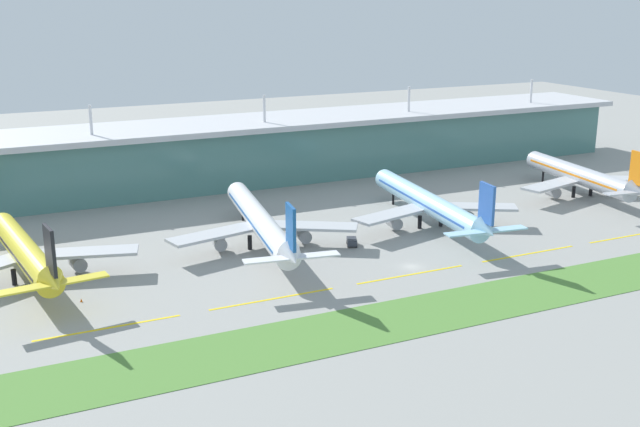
{
  "coord_description": "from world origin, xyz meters",
  "views": [
    {
      "loc": [
        -93.0,
        -144.79,
        61.6
      ],
      "look_at": [
        -10.39,
        28.41,
        7.0
      ],
      "focal_mm": 43.31,
      "sensor_mm": 36.0,
      "label": 1
    }
  ],
  "objects_px": {
    "airliner_farthest": "(581,176)",
    "pushback_tug": "(352,241)",
    "airliner_near_middle": "(261,222)",
    "safety_cone_right_wingtip": "(81,300)",
    "airliner_nearest": "(26,253)",
    "airliner_far_middle": "(429,203)"
  },
  "relations": [
    {
      "from": "airliner_farthest",
      "to": "safety_cone_right_wingtip",
      "type": "distance_m",
      "value": 158.92
    },
    {
      "from": "airliner_nearest",
      "to": "airliner_near_middle",
      "type": "xyz_separation_m",
      "value": [
        55.83,
        -0.0,
        0.01
      ]
    },
    {
      "from": "pushback_tug",
      "to": "safety_cone_right_wingtip",
      "type": "height_order",
      "value": "pushback_tug"
    },
    {
      "from": "airliner_nearest",
      "to": "safety_cone_right_wingtip",
      "type": "xyz_separation_m",
      "value": [
        8.65,
        -18.19,
        -6.09
      ]
    },
    {
      "from": "airliner_near_middle",
      "to": "airliner_far_middle",
      "type": "relative_size",
      "value": 1.02
    },
    {
      "from": "pushback_tug",
      "to": "airliner_farthest",
      "type": "bearing_deg",
      "value": 8.81
    },
    {
      "from": "airliner_nearest",
      "to": "pushback_tug",
      "type": "xyz_separation_m",
      "value": [
        76.93,
        -9.34,
        -5.34
      ]
    },
    {
      "from": "pushback_tug",
      "to": "airliner_nearest",
      "type": "bearing_deg",
      "value": 173.08
    },
    {
      "from": "airliner_near_middle",
      "to": "safety_cone_right_wingtip",
      "type": "distance_m",
      "value": 50.93
    },
    {
      "from": "airliner_near_middle",
      "to": "airliner_farthest",
      "type": "height_order",
      "value": "same"
    },
    {
      "from": "airliner_near_middle",
      "to": "airliner_farthest",
      "type": "bearing_deg",
      "value": 2.31
    },
    {
      "from": "airliner_near_middle",
      "to": "safety_cone_right_wingtip",
      "type": "xyz_separation_m",
      "value": [
        -47.18,
        -18.19,
        -6.11
      ]
    },
    {
      "from": "airliner_near_middle",
      "to": "pushback_tug",
      "type": "distance_m",
      "value": 23.69
    },
    {
      "from": "airliner_farthest",
      "to": "safety_cone_right_wingtip",
      "type": "xyz_separation_m",
      "value": [
        -157.18,
        -22.63,
        -6.09
      ]
    },
    {
      "from": "airliner_far_middle",
      "to": "airliner_farthest",
      "type": "xyz_separation_m",
      "value": [
        61.84,
        7.42,
        -0.01
      ]
    },
    {
      "from": "airliner_nearest",
      "to": "pushback_tug",
      "type": "relative_size",
      "value": 11.99
    },
    {
      "from": "airliner_nearest",
      "to": "airliner_far_middle",
      "type": "distance_m",
      "value": 104.03
    },
    {
      "from": "airliner_farthest",
      "to": "pushback_tug",
      "type": "relative_size",
      "value": 12.04
    },
    {
      "from": "pushback_tug",
      "to": "safety_cone_right_wingtip",
      "type": "relative_size",
      "value": 7.13
    },
    {
      "from": "airliner_nearest",
      "to": "safety_cone_right_wingtip",
      "type": "bearing_deg",
      "value": -64.57
    },
    {
      "from": "airliner_near_middle",
      "to": "airliner_farthest",
      "type": "xyz_separation_m",
      "value": [
        110.0,
        4.44,
        -0.01
      ]
    },
    {
      "from": "airliner_far_middle",
      "to": "safety_cone_right_wingtip",
      "type": "bearing_deg",
      "value": -170.93
    }
  ]
}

